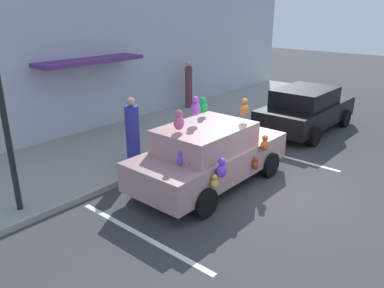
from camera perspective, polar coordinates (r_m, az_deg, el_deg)
name	(u,v)px	position (r m, az deg, el deg)	size (l,w,h in m)	color
ground_plane	(273,191)	(9.39, 12.13, -6.87)	(60.00, 60.00, 0.00)	#38383A
sidewalk	(135,142)	(12.29, -8.58, 0.28)	(24.00, 4.00, 0.15)	gray
storefront_building	(86,38)	(13.33, -15.61, 15.07)	(24.00, 1.25, 6.40)	#B2B7C1
parking_stripe_front	(280,155)	(11.57, 13.05, -1.67)	(0.12, 3.60, 0.01)	silver
parking_stripe_rear	(141,235)	(7.61, -7.64, -13.41)	(0.12, 3.60, 0.01)	silver
plush_covered_car	(209,154)	(9.20, 2.61, -1.50)	(4.30, 2.11, 2.20)	tan
parked_sedan_behind	(306,109)	(13.91, 16.73, 5.06)	(4.33, 2.05, 1.54)	black
teddy_bear_on_sidewalk	(181,137)	(11.54, -1.69, 1.02)	(0.31, 0.26, 0.59)	brown
street_lamp_post	(2,105)	(8.12, -26.63, 5.31)	(0.28, 0.28, 3.65)	black
pedestrian_near_shopfront	(189,85)	(15.98, -0.50, 8.83)	(0.30, 0.30, 1.94)	brown
pedestrian_walking_past	(133,134)	(10.21, -8.90, 1.57)	(0.37, 0.37, 1.81)	#2E3095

